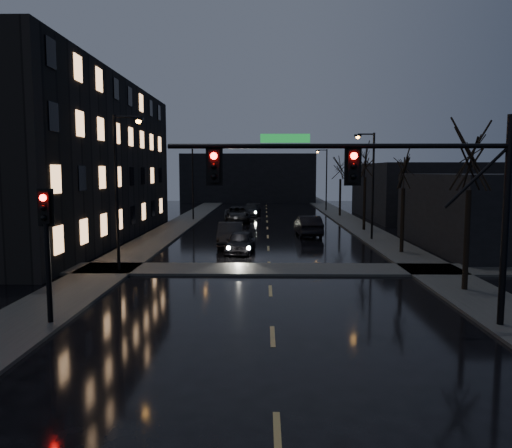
{
  "coord_description": "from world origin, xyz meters",
  "views": [
    {
      "loc": [
        -0.26,
        -7.3,
        5.2
      ],
      "look_at": [
        -0.58,
        11.48,
        3.2
      ],
      "focal_mm": 35.0,
      "sensor_mm": 36.0,
      "label": 1
    }
  ],
  "objects_px": {
    "lead_car": "(308,226)",
    "oncoming_car_d": "(251,210)",
    "oncoming_car_a": "(240,242)",
    "oncoming_car_b": "(230,234)",
    "oncoming_car_c": "(237,214)"
  },
  "relations": [
    {
      "from": "lead_car",
      "to": "oncoming_car_d",
      "type": "bearing_deg",
      "value": -77.15
    },
    {
      "from": "oncoming_car_a",
      "to": "oncoming_car_d",
      "type": "distance_m",
      "value": 25.9
    },
    {
      "from": "oncoming_car_a",
      "to": "oncoming_car_d",
      "type": "xyz_separation_m",
      "value": [
        -0.05,
        25.9,
        0.0
      ]
    },
    {
      "from": "oncoming_car_b",
      "to": "oncoming_car_c",
      "type": "bearing_deg",
      "value": 89.17
    },
    {
      "from": "oncoming_car_b",
      "to": "oncoming_car_c",
      "type": "xyz_separation_m",
      "value": [
        -0.44,
        16.53,
        -0.03
      ]
    },
    {
      "from": "oncoming_car_d",
      "to": "lead_car",
      "type": "height_order",
      "value": "lead_car"
    },
    {
      "from": "oncoming_car_c",
      "to": "oncoming_car_d",
      "type": "height_order",
      "value": "oncoming_car_c"
    },
    {
      "from": "oncoming_car_d",
      "to": "lead_car",
      "type": "distance_m",
      "value": 18.18
    },
    {
      "from": "oncoming_car_a",
      "to": "oncoming_car_c",
      "type": "height_order",
      "value": "oncoming_car_c"
    },
    {
      "from": "oncoming_car_d",
      "to": "lead_car",
      "type": "bearing_deg",
      "value": -66.69
    },
    {
      "from": "lead_car",
      "to": "oncoming_car_b",
      "type": "bearing_deg",
      "value": 38.85
    },
    {
      "from": "oncoming_car_a",
      "to": "oncoming_car_d",
      "type": "bearing_deg",
      "value": 95.65
    },
    {
      "from": "oncoming_car_a",
      "to": "oncoming_car_d",
      "type": "relative_size",
      "value": 0.85
    },
    {
      "from": "oncoming_car_b",
      "to": "oncoming_car_d",
      "type": "bearing_deg",
      "value": 85.65
    },
    {
      "from": "oncoming_car_b",
      "to": "lead_car",
      "type": "bearing_deg",
      "value": 39.96
    }
  ]
}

